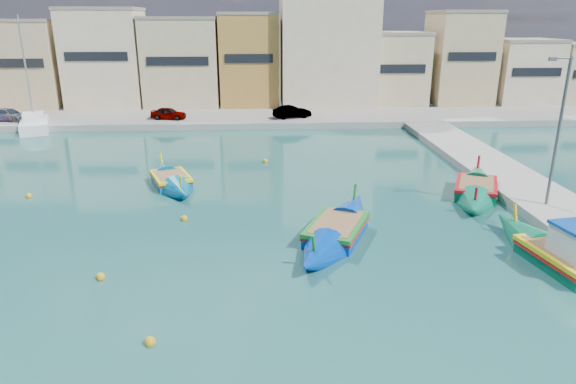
# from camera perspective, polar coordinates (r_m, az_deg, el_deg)

# --- Properties ---
(ground) EXTENTS (160.00, 160.00, 0.00)m
(ground) POSITION_cam_1_polar(r_m,az_deg,el_deg) (20.97, -10.24, -9.10)
(ground) COLOR #174645
(ground) RESTS_ON ground
(north_quay) EXTENTS (80.00, 8.00, 0.60)m
(north_quay) POSITION_cam_1_polar(r_m,az_deg,el_deg) (51.34, -6.04, 8.10)
(north_quay) COLOR gray
(north_quay) RESTS_ON ground
(north_townhouses) EXTENTS (83.20, 7.87, 10.19)m
(north_townhouses) POSITION_cam_1_polar(r_m,az_deg,el_deg) (58.09, 0.95, 14.10)
(north_townhouses) COLOR tan
(north_townhouses) RESTS_ON ground
(church_block) EXTENTS (10.00, 10.00, 19.10)m
(church_block) POSITION_cam_1_polar(r_m,az_deg,el_deg) (58.86, 4.31, 17.44)
(church_block) COLOR beige
(church_block) RESTS_ON ground
(quay_street_lamp) EXTENTS (1.18, 0.16, 8.00)m
(quay_street_lamp) POSITION_cam_1_polar(r_m,az_deg,el_deg) (28.99, 27.75, 5.95)
(quay_street_lamp) COLOR #595B60
(quay_street_lamp) RESTS_ON ground
(parked_cars) EXTENTS (30.51, 2.47, 1.19)m
(parked_cars) POSITION_cam_1_polar(r_m,az_deg,el_deg) (50.84, -15.63, 8.41)
(parked_cars) COLOR #4C1919
(parked_cars) RESTS_ON north_quay
(luzzu_turquoise_cabin) EXTENTS (3.58, 9.86, 3.10)m
(luzzu_turquoise_cabin) POSITION_cam_1_polar(r_m,az_deg,el_deg) (23.86, 28.51, -6.66)
(luzzu_turquoise_cabin) COLOR #0A6D48
(luzzu_turquoise_cabin) RESTS_ON ground
(luzzu_cyan_mid) EXTENTS (5.61, 9.24, 2.70)m
(luzzu_cyan_mid) POSITION_cam_1_polar(r_m,az_deg,el_deg) (31.46, 20.13, 0.16)
(luzzu_cyan_mid) COLOR #0A7051
(luzzu_cyan_mid) RESTS_ON ground
(luzzu_green) EXTENTS (4.62, 7.81, 2.40)m
(luzzu_green) POSITION_cam_1_polar(r_m,az_deg,el_deg) (32.11, -12.85, 1.18)
(luzzu_green) COLOR #00669A
(luzzu_green) RESTS_ON ground
(luzzu_blue_south) EXTENTS (5.84, 9.56, 2.74)m
(luzzu_blue_south) POSITION_cam_1_polar(r_m,az_deg,el_deg) (24.00, 5.40, -4.41)
(luzzu_blue_south) COLOR #0038A8
(luzzu_blue_south) RESTS_ON ground
(yacht_north) EXTENTS (4.99, 8.42, 10.86)m
(yacht_north) POSITION_cam_1_polar(r_m,az_deg,el_deg) (53.96, -26.26, 6.93)
(yacht_north) COLOR white
(yacht_north) RESTS_ON ground
(mooring_buoys) EXTENTS (26.18, 21.60, 0.36)m
(mooring_buoys) POSITION_cam_1_polar(r_m,az_deg,el_deg) (25.41, -8.27, -3.69)
(mooring_buoys) COLOR gold
(mooring_buoys) RESTS_ON ground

